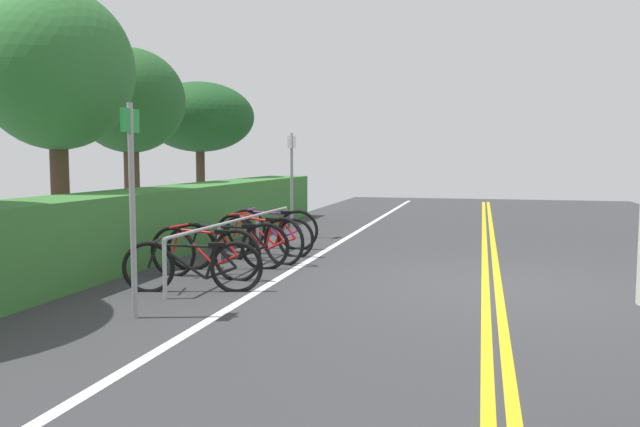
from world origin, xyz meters
TOP-DOWN VIEW (x-y plane):
  - ground_plane at (0.00, 0.00)m, footprint 35.43×10.56m
  - centre_line_yellow_inner at (0.00, -0.08)m, footprint 31.88×0.10m
  - centre_line_yellow_outer at (0.00, 0.08)m, footprint 31.88×0.10m
  - bike_lane_stripe_white at (0.00, 2.83)m, footprint 31.88×0.12m
  - bike_rack at (0.74, 3.75)m, footprint 4.84×0.05m
  - bicycle_0 at (-1.20, 3.61)m, footprint 0.58×1.71m
  - bicycle_1 at (-0.33, 3.85)m, footprint 0.46×1.74m
  - bicycle_2 at (0.39, 3.78)m, footprint 0.61×1.77m
  - bicycle_3 at (1.15, 3.60)m, footprint 0.66×1.71m
  - bicycle_4 at (1.85, 3.69)m, footprint 0.46×1.75m
  - bicycle_5 at (2.58, 3.84)m, footprint 0.46×1.72m
  - sign_post_near at (-2.54, 3.62)m, footprint 0.36×0.06m
  - sign_post_far at (4.13, 3.93)m, footprint 0.36×0.09m
  - hedge_backdrop at (2.24, 5.54)m, footprint 13.79×1.13m
  - tree_mid at (0.52, 6.73)m, footprint 2.44×2.44m
  - tree_far_right at (3.92, 7.46)m, footprint 2.33×2.33m
  - tree_extra at (7.49, 7.51)m, footprint 2.91×2.91m

SIDE VIEW (x-z plane):
  - ground_plane at x=0.00m, z-range -0.05..0.00m
  - centre_line_yellow_inner at x=0.00m, z-range 0.00..0.00m
  - centre_line_yellow_outer at x=0.00m, z-range 0.00..0.00m
  - bike_lane_stripe_white at x=0.00m, z-range 0.00..0.00m
  - bicycle_0 at x=-1.20m, z-range -0.02..0.66m
  - bicycle_4 at x=1.85m, z-range -0.02..0.68m
  - bicycle_2 at x=0.39m, z-range -0.02..0.72m
  - bicycle_1 at x=-0.33m, z-range -0.02..0.73m
  - bicycle_5 at x=2.58m, z-range -0.02..0.74m
  - bicycle_3 at x=1.15m, z-range -0.02..0.77m
  - bike_rack at x=0.74m, z-range 0.19..0.92m
  - hedge_backdrop at x=2.24m, z-range 0.00..1.13m
  - sign_post_far at x=4.13m, z-range 0.22..2.37m
  - sign_post_near at x=-2.54m, z-range 0.23..2.44m
  - tree_extra at x=7.49m, z-range 0.89..4.55m
  - tree_far_right at x=3.92m, z-range 0.85..4.82m
  - tree_mid at x=0.52m, z-range 0.87..5.20m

